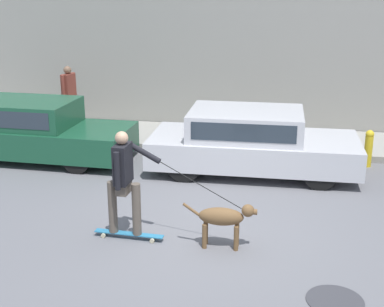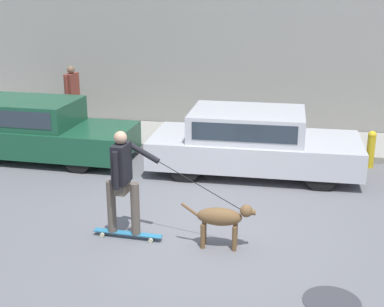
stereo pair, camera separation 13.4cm
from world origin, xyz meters
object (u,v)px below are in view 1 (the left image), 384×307
(parked_car_0, at_px, (28,131))
(parked_car_1, at_px, (251,142))
(skateboarder, at_px, (124,179))
(dog, at_px, (224,218))
(pedestrian_with_bag, at_px, (69,94))
(fire_hydrant, at_px, (369,147))

(parked_car_0, bearing_deg, parked_car_1, 1.18)
(skateboarder, bearing_deg, dog, 1.51)
(parked_car_0, xyz_separation_m, pedestrian_with_bag, (0.07, 2.19, 0.40))
(parked_car_0, distance_m, skateboarder, 4.78)
(parked_car_0, distance_m, fire_hydrant, 7.42)
(parked_car_1, height_order, skateboarder, skateboarder)
(parked_car_1, relative_size, dog, 3.89)
(dog, distance_m, skateboarder, 1.58)
(pedestrian_with_bag, xyz_separation_m, fire_hydrant, (7.31, -1.41, -0.61))
(parked_car_0, bearing_deg, pedestrian_with_bag, 89.48)
(parked_car_1, height_order, dog, parked_car_1)
(pedestrian_with_bag, height_order, fire_hydrant, pedestrian_with_bag)
(parked_car_1, height_order, pedestrian_with_bag, pedestrian_with_bag)
(parked_car_0, distance_m, dog, 5.93)
(parked_car_1, distance_m, skateboarder, 3.80)
(parked_car_1, bearing_deg, fire_hydrant, 16.57)
(parked_car_0, xyz_separation_m, skateboarder, (3.32, -3.42, 0.34))
(fire_hydrant, bearing_deg, dog, -121.14)
(skateboarder, bearing_deg, pedestrian_with_bag, 122.39)
(parked_car_1, relative_size, fire_hydrant, 5.32)
(parked_car_0, height_order, parked_car_1, parked_car_0)
(skateboarder, bearing_deg, parked_car_0, 136.39)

